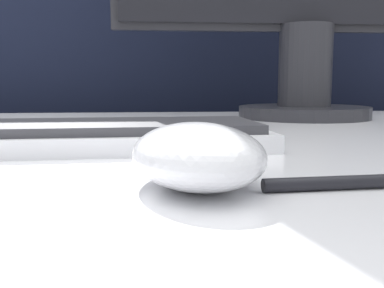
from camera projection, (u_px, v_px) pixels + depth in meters
partition_panel at (130, 152)px, 1.07m from camera, size 5.00×0.03×1.34m
computer_mouse_near at (197, 155)px, 0.26m from camera, size 0.09×0.12×0.04m
keyboard at (62, 136)px, 0.41m from camera, size 0.39×0.15×0.02m
pen at (375, 181)px, 0.26m from camera, size 0.13×0.02×0.01m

